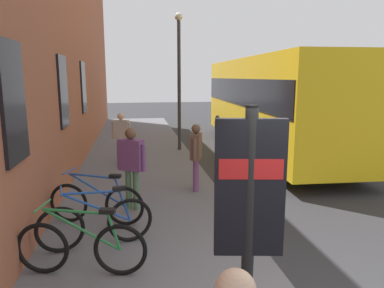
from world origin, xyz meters
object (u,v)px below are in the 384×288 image
(transit_info_sign, at_px, (249,207))
(city_bus, at_px, (271,99))
(bicycle_by_door, at_px, (82,247))
(pedestrian_near_bus, at_px, (196,150))
(pedestrian_by_facade, at_px, (131,160))
(bicycle_beside_lamp, at_px, (97,203))
(street_lamp, at_px, (179,70))
(bicycle_nearest_sign, at_px, (97,223))
(pedestrian_crossing_street, at_px, (121,133))

(transit_info_sign, distance_m, city_bus, 10.68)
(transit_info_sign, bearing_deg, bicycle_by_door, 38.51)
(transit_info_sign, relative_size, pedestrian_near_bus, 1.54)
(transit_info_sign, height_order, pedestrian_by_facade, transit_info_sign)
(pedestrian_by_facade, bearing_deg, city_bus, -42.26)
(bicycle_beside_lamp, distance_m, street_lamp, 7.26)
(city_bus, bearing_deg, bicycle_by_door, 144.20)
(bicycle_nearest_sign, distance_m, pedestrian_by_facade, 1.76)
(city_bus, relative_size, pedestrian_crossing_street, 6.91)
(bicycle_beside_lamp, bearing_deg, pedestrian_near_bus, -52.44)
(bicycle_by_door, distance_m, city_bus, 9.79)
(pedestrian_crossing_street, bearing_deg, bicycle_nearest_sign, 177.54)
(transit_info_sign, bearing_deg, pedestrian_near_bus, -5.52)
(bicycle_by_door, relative_size, pedestrian_crossing_street, 1.14)
(street_lamp, bearing_deg, pedestrian_by_facade, 163.62)
(bicycle_by_door, xyz_separation_m, bicycle_nearest_sign, (0.79, -0.12, 0.00))
(bicycle_by_door, bearing_deg, pedestrian_near_bus, -32.56)
(bicycle_by_door, xyz_separation_m, pedestrian_by_facade, (2.35, -0.67, 0.61))
(transit_info_sign, relative_size, city_bus, 0.23)
(pedestrian_crossing_street, height_order, pedestrian_near_bus, pedestrian_near_bus)
(pedestrian_by_facade, height_order, street_lamp, street_lamp)
(transit_info_sign, height_order, pedestrian_near_bus, transit_info_sign)
(bicycle_nearest_sign, xyz_separation_m, street_lamp, (7.35, -2.25, 2.46))
(transit_info_sign, xyz_separation_m, pedestrian_by_facade, (4.37, 0.94, -0.60))
(bicycle_nearest_sign, height_order, street_lamp, street_lamp)
(city_bus, bearing_deg, pedestrian_crossing_street, 105.40)
(bicycle_nearest_sign, bearing_deg, pedestrian_by_facade, -19.27)
(bicycle_nearest_sign, bearing_deg, bicycle_beside_lamp, 5.33)
(city_bus, height_order, pedestrian_crossing_street, city_bus)
(bicycle_by_door, distance_m, bicycle_nearest_sign, 0.80)
(pedestrian_by_facade, bearing_deg, bicycle_beside_lamp, 135.25)
(bicycle_nearest_sign, bearing_deg, bicycle_by_door, 171.43)
(bicycle_nearest_sign, xyz_separation_m, city_bus, (7.06, -5.55, 1.41))
(pedestrian_by_facade, xyz_separation_m, street_lamp, (5.79, -1.70, 1.85))
(bicycle_by_door, bearing_deg, bicycle_beside_lamp, -1.10)
(street_lamp, bearing_deg, pedestrian_crossing_street, 131.00)
(bicycle_nearest_sign, relative_size, pedestrian_crossing_street, 1.14)
(bicycle_beside_lamp, height_order, pedestrian_near_bus, pedestrian_near_bus)
(bicycle_by_door, height_order, transit_info_sign, transit_info_sign)
(transit_info_sign, relative_size, pedestrian_crossing_street, 1.57)
(pedestrian_near_bus, distance_m, street_lamp, 5.19)
(pedestrian_by_facade, height_order, pedestrian_near_bus, pedestrian_by_facade)
(pedestrian_by_facade, bearing_deg, street_lamp, -16.38)
(bicycle_by_door, distance_m, pedestrian_crossing_street, 6.43)
(bicycle_by_door, xyz_separation_m, transit_info_sign, (-2.02, -1.61, 1.21))
(bicycle_by_door, bearing_deg, city_bus, -35.80)
(bicycle_by_door, distance_m, street_lamp, 8.83)
(bicycle_beside_lamp, distance_m, city_bus, 8.45)
(city_bus, xyz_separation_m, pedestrian_near_bus, (-4.53, 3.54, -0.85))
(bicycle_by_door, height_order, street_lamp, street_lamp)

